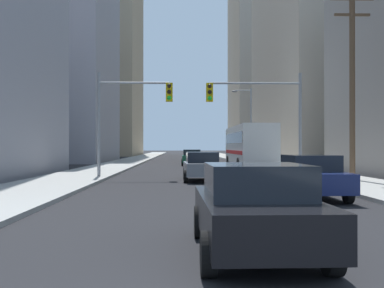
{
  "coord_description": "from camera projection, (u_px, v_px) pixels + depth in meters",
  "views": [
    {
      "loc": [
        -1.14,
        -3.48,
        1.81
      ],
      "look_at": [
        0.0,
        39.42,
        2.05
      ],
      "focal_mm": 42.32,
      "sensor_mm": 36.0,
      "label": 1
    }
  ],
  "objects": [
    {
      "name": "sidewalk_left",
      "position": [
        130.0,
        161.0,
        53.3
      ],
      "size": [
        3.98,
        160.0,
        0.15
      ],
      "primitive_type": "cube",
      "color": "#9E9E99",
      "rests_on": "ground"
    },
    {
      "name": "sidewalk_right",
      "position": [
        249.0,
        161.0,
        53.67
      ],
      "size": [
        3.98,
        160.0,
        0.15
      ],
      "primitive_type": "cube",
      "color": "#9E9E99",
      "rests_on": "ground"
    },
    {
      "name": "city_bus",
      "position": [
        249.0,
        145.0,
        35.82
      ],
      "size": [
        2.67,
        11.51,
        3.4
      ],
      "color": "silver",
      "rests_on": "ground"
    },
    {
      "name": "sedan_black",
      "position": [
        255.0,
        208.0,
        7.59
      ],
      "size": [
        1.95,
        4.23,
        1.52
      ],
      "color": "black",
      "rests_on": "ground"
    },
    {
      "name": "sedan_navy",
      "position": [
        309.0,
        177.0,
        15.63
      ],
      "size": [
        1.95,
        4.25,
        1.52
      ],
      "color": "#141E4C",
      "rests_on": "ground"
    },
    {
      "name": "sedan_grey",
      "position": [
        202.0,
        166.0,
        23.76
      ],
      "size": [
        1.95,
        4.26,
        1.52
      ],
      "color": "slate",
      "rests_on": "ground"
    },
    {
      "name": "sedan_green",
      "position": [
        192.0,
        157.0,
        43.0
      ],
      "size": [
        1.95,
        4.2,
        1.52
      ],
      "color": "#195938",
      "rests_on": "ground"
    },
    {
      "name": "traffic_signal_near_left",
      "position": [
        131.0,
        107.0,
        25.44
      ],
      "size": [
        4.23,
        0.44,
        6.0
      ],
      "color": "gray",
      "rests_on": "ground"
    },
    {
      "name": "traffic_signal_near_right",
      "position": [
        259.0,
        106.0,
        25.63
      ],
      "size": [
        5.45,
        0.44,
        6.0
      ],
      "color": "gray",
      "rests_on": "ground"
    },
    {
      "name": "utility_pole_right",
      "position": [
        352.0,
        79.0,
        22.63
      ],
      "size": [
        2.2,
        0.28,
        9.82
      ],
      "color": "brown",
      "rests_on": "ground"
    },
    {
      "name": "street_lamp_right",
      "position": [
        248.0,
        119.0,
        44.06
      ],
      "size": [
        1.98,
        0.32,
        7.5
      ],
      "color": "gray",
      "rests_on": "ground"
    },
    {
      "name": "building_left_mid_office",
      "position": [
        26.0,
        32.0,
        54.61
      ],
      "size": [
        20.16,
        18.28,
        31.35
      ],
      "primitive_type": "cube",
      "color": "#93939E",
      "rests_on": "ground"
    },
    {
      "name": "building_right_mid_block",
      "position": [
        350.0,
        53.0,
        54.19
      ],
      "size": [
        19.42,
        26.83,
        26.02
      ],
      "primitive_type": "cube",
      "color": "#B7A893",
      "rests_on": "ground"
    },
    {
      "name": "building_right_far_highrise",
      "position": [
        271.0,
        9.0,
        95.73
      ],
      "size": [
        16.4,
        21.11,
        61.8
      ],
      "primitive_type": "cube",
      "color": "#B7A893",
      "rests_on": "ground"
    }
  ]
}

